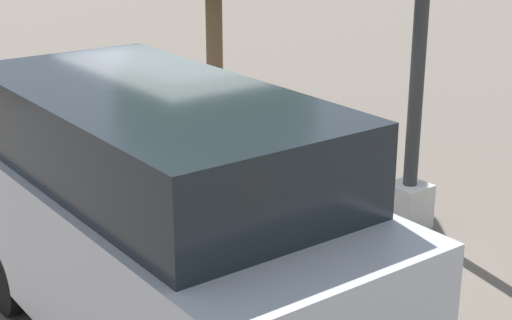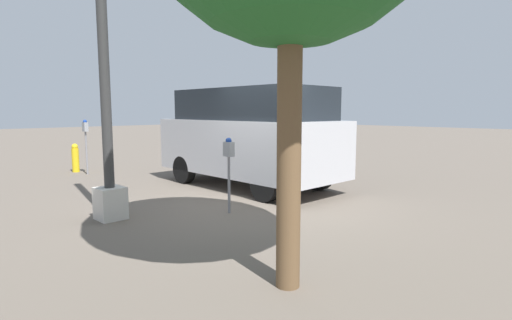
{
  "view_description": "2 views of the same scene",
  "coord_description": "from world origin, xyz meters",
  "views": [
    {
      "loc": [
        6.71,
        -4.58,
        3.88
      ],
      "look_at": [
        0.22,
        0.43,
        1.06
      ],
      "focal_mm": 55.0,
      "sensor_mm": 36.0,
      "label": 1
    },
    {
      "loc": [
        -5.57,
        5.15,
        1.85
      ],
      "look_at": [
        -0.74,
        0.37,
        1.0
      ],
      "focal_mm": 28.0,
      "sensor_mm": 36.0,
      "label": 2
    }
  ],
  "objects": [
    {
      "name": "ground_plane",
      "position": [
        0.0,
        0.0,
        0.0
      ],
      "size": [
        80.0,
        80.0,
        0.0
      ],
      "primitive_type": "plane",
      "color": "#60564C"
    },
    {
      "name": "parked_van",
      "position": [
        1.35,
        -1.47,
        1.25
      ],
      "size": [
        4.75,
        2.08,
        2.35
      ],
      "rotation": [
        0.0,
        0.0,
        -0.02
      ],
      "color": "#B2B2B7",
      "rests_on": "ground"
    },
    {
      "name": "lamp_post",
      "position": [
        0.89,
        2.24,
        1.75
      ],
      "size": [
        0.44,
        0.44,
        5.28
      ],
      "color": "beige",
      "rests_on": "ground"
    },
    {
      "name": "fire_hydrant",
      "position": [
        6.68,
        0.65,
        0.43
      ],
      "size": [
        0.2,
        0.2,
        0.86
      ],
      "color": "gold",
      "rests_on": "ground"
    },
    {
      "name": "parking_meter_near",
      "position": [
        -0.22,
        0.53,
        1.01
      ],
      "size": [
        0.2,
        0.12,
        1.37
      ],
      "rotation": [
        0.0,
        0.0,
        -0.05
      ],
      "color": "gray",
      "rests_on": "ground"
    },
    {
      "name": "parking_meter_far",
      "position": [
        5.99,
        0.58,
        1.16
      ],
      "size": [
        0.2,
        0.12,
        1.58
      ],
      "rotation": [
        0.0,
        0.0,
        -0.05
      ],
      "color": "gray",
      "rests_on": "ground"
    }
  ]
}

